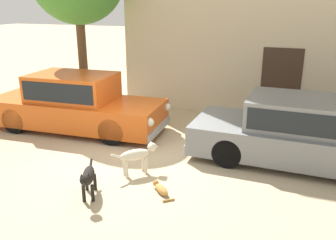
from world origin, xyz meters
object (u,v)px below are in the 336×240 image
object	(u,v)px
parked_sedan_second	(298,131)
stray_cat	(161,189)
parked_sedan_nearest	(75,103)
stray_dog_tan	(138,155)
stray_dog_spotted	(88,177)

from	to	relation	value
parked_sedan_second	stray_cat	size ratio (longest dim) A/B	8.50
stray_cat	parked_sedan_nearest	bearing A→B (deg)	5.59
parked_sedan_nearest	stray_dog_tan	distance (m)	3.29
stray_dog_tan	stray_dog_spotted	bearing A→B (deg)	-156.53
parked_sedan_nearest	parked_sedan_second	bearing A→B (deg)	-4.52
parked_sedan_second	stray_dog_spotted	world-z (taller)	parked_sedan_second
parked_sedan_nearest	stray_cat	xyz separation A→B (m)	(3.41, -2.40, -0.67)
parked_sedan_nearest	parked_sedan_second	size ratio (longest dim) A/B	1.06
stray_dog_spotted	stray_cat	xyz separation A→B (m)	(1.12, 0.60, -0.32)
parked_sedan_second	stray_dog_spotted	xyz separation A→B (m)	(-3.37, -2.89, -0.30)
stray_dog_tan	parked_sedan_second	bearing A→B (deg)	-16.37
parked_sedan_second	stray_dog_spotted	distance (m)	4.44
parked_sedan_nearest	stray_dog_tan	size ratio (longest dim) A/B	6.22
parked_sedan_nearest	stray_dog_spotted	size ratio (longest dim) A/B	5.15
parked_sedan_second	stray_cat	xyz separation A→B (m)	(-2.24, -2.28, -0.62)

